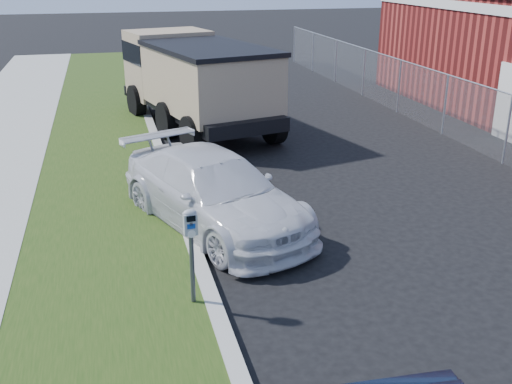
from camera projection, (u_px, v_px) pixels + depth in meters
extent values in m
plane|color=black|center=(346.00, 257.00, 10.61)|extent=(120.00, 120.00, 0.00)
cube|color=gray|center=(185.00, 224.00, 11.80)|extent=(0.25, 50.00, 0.15)
cube|color=#1D380F|center=(101.00, 232.00, 11.44)|extent=(3.00, 50.00, 0.13)
plane|color=slate|center=(445.00, 105.00, 18.01)|extent=(0.00, 30.00, 30.00)
cylinder|color=#999FA7|center=(449.00, 75.00, 17.69)|extent=(0.04, 30.00, 0.04)
cylinder|color=#999FA7|center=(508.00, 130.00, 15.29)|extent=(0.06, 0.06, 1.80)
cylinder|color=#999FA7|center=(445.00, 105.00, 18.01)|extent=(0.06, 0.06, 1.80)
cylinder|color=#999FA7|center=(399.00, 86.00, 20.72)|extent=(0.06, 0.06, 1.80)
cylinder|color=#999FA7|center=(364.00, 72.00, 23.44)|extent=(0.06, 0.06, 1.80)
cylinder|color=#999FA7|center=(336.00, 61.00, 26.16)|extent=(0.06, 0.06, 1.80)
cylinder|color=#999FA7|center=(313.00, 52.00, 28.88)|extent=(0.06, 0.06, 1.80)
cylinder|color=#999FA7|center=(294.00, 44.00, 31.59)|extent=(0.06, 0.06, 1.80)
cube|color=silver|center=(481.00, 8.00, 18.29)|extent=(0.06, 14.00, 0.30)
cube|color=silver|center=(509.00, 103.00, 17.36)|extent=(0.08, 1.10, 2.20)
cylinder|color=#3F4247|center=(192.00, 269.00, 8.78)|extent=(0.07, 0.07, 1.08)
cube|color=gray|center=(190.00, 224.00, 8.52)|extent=(0.20, 0.14, 0.32)
ellipsoid|color=gray|center=(190.00, 214.00, 8.46)|extent=(0.21, 0.15, 0.12)
cube|color=black|center=(191.00, 219.00, 8.42)|extent=(0.13, 0.02, 0.09)
cube|color=#0D3693|center=(191.00, 226.00, 8.47)|extent=(0.12, 0.01, 0.08)
cylinder|color=silver|center=(192.00, 234.00, 8.51)|extent=(0.12, 0.01, 0.12)
cube|color=#3F4247|center=(191.00, 224.00, 8.45)|extent=(0.04, 0.01, 0.05)
imported|color=silver|center=(212.00, 190.00, 11.71)|extent=(3.71, 5.35, 1.44)
cube|color=black|center=(199.00, 104.00, 18.61)|extent=(4.01, 7.38, 0.38)
cube|color=#8F795C|center=(169.00, 64.00, 20.36)|extent=(2.97, 2.53, 2.19)
cube|color=black|center=(168.00, 51.00, 20.21)|extent=(3.00, 2.56, 0.66)
cube|color=#8F795C|center=(209.00, 79.00, 17.56)|extent=(3.65, 5.09, 1.75)
cube|color=black|center=(208.00, 48.00, 17.24)|extent=(3.78, 5.22, 0.13)
cube|color=black|center=(160.00, 87.00, 21.57)|extent=(2.59, 0.79, 0.33)
cylinder|color=black|center=(137.00, 101.00, 20.13)|extent=(0.60, 1.15, 1.09)
cylinder|color=black|center=(205.00, 94.00, 21.23)|extent=(0.60, 1.15, 1.09)
cylinder|color=black|center=(167.00, 120.00, 17.69)|extent=(0.60, 1.15, 1.09)
cylinder|color=black|center=(243.00, 111.00, 18.79)|extent=(0.60, 1.15, 1.09)
cylinder|color=black|center=(192.00, 136.00, 16.07)|extent=(0.60, 1.15, 1.09)
cylinder|color=black|center=(274.00, 125.00, 17.17)|extent=(0.60, 1.15, 1.09)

